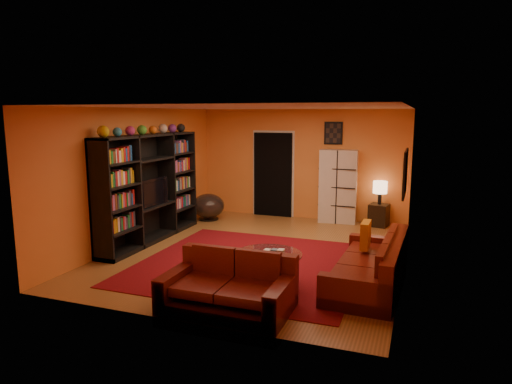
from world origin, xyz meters
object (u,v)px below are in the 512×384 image
(loveseat, at_px, (230,287))
(side_table, at_px, (379,215))
(tv, at_px, (149,192))
(coffee_table, at_px, (268,257))
(storage_cabinet, at_px, (338,186))
(bowl_chair, at_px, (208,206))
(entertainment_unit, at_px, (150,188))
(sofa, at_px, (374,267))
(table_lamp, at_px, (380,188))

(loveseat, height_order, side_table, loveseat)
(tv, relative_size, coffee_table, 0.95)
(loveseat, xyz_separation_m, storage_cabinet, (0.46, 5.21, 0.56))
(loveseat, distance_m, bowl_chair, 5.06)
(entertainment_unit, bearing_deg, bowl_chair, 82.18)
(loveseat, bearing_deg, storage_cabinet, -4.98)
(coffee_table, bearing_deg, loveseat, -105.12)
(side_table, bearing_deg, entertainment_unit, -146.43)
(sofa, distance_m, storage_cabinet, 4.00)
(tv, height_order, storage_cabinet, storage_cabinet)
(coffee_table, xyz_separation_m, table_lamp, (1.17, 4.30, 0.42))
(bowl_chair, distance_m, side_table, 3.94)
(sofa, bearing_deg, bowl_chair, 146.69)
(storage_cabinet, distance_m, table_lamp, 0.95)
(loveseat, relative_size, table_lamp, 3.13)
(storage_cabinet, relative_size, bowl_chair, 2.21)
(side_table, bearing_deg, loveseat, -105.17)
(entertainment_unit, bearing_deg, table_lamp, 33.57)
(loveseat, xyz_separation_m, table_lamp, (1.40, 5.16, 0.59))
(sofa, distance_m, loveseat, 2.21)
(storage_cabinet, bearing_deg, side_table, -7.68)
(bowl_chair, relative_size, table_lamp, 1.47)
(sofa, bearing_deg, storage_cabinet, 110.26)
(loveseat, height_order, bowl_chair, loveseat)
(entertainment_unit, height_order, storage_cabinet, entertainment_unit)
(side_table, distance_m, table_lamp, 0.62)
(bowl_chair, height_order, side_table, bowl_chair)
(sofa, bearing_deg, entertainment_unit, 169.99)
(entertainment_unit, xyz_separation_m, tv, (0.05, -0.10, -0.06))
(storage_cabinet, xyz_separation_m, side_table, (0.94, -0.05, -0.59))
(entertainment_unit, height_order, coffee_table, entertainment_unit)
(entertainment_unit, xyz_separation_m, sofa, (4.41, -0.97, -0.77))
(loveseat, relative_size, side_table, 3.25)
(storage_cabinet, bearing_deg, entertainment_unit, -143.45)
(coffee_table, xyz_separation_m, storage_cabinet, (0.22, 4.35, 0.39))
(bowl_chair, bearing_deg, sofa, -35.70)
(coffee_table, height_order, storage_cabinet, storage_cabinet)
(entertainment_unit, xyz_separation_m, side_table, (4.14, 2.75, -0.80))
(tv, relative_size, table_lamp, 1.81)
(coffee_table, relative_size, table_lamp, 1.90)
(sofa, xyz_separation_m, bowl_chair, (-4.14, 2.97, 0.05))
(tv, distance_m, sofa, 4.51)
(tv, height_order, table_lamp, tv)
(table_lamp, bearing_deg, loveseat, -105.17)
(loveseat, xyz_separation_m, bowl_chair, (-2.47, 4.42, 0.05))
(sofa, relative_size, bowl_chair, 3.05)
(sofa, height_order, bowl_chair, sofa)
(coffee_table, bearing_deg, storage_cabinet, 87.06)
(sofa, xyz_separation_m, loveseat, (-1.67, -1.44, -0.00))
(sofa, xyz_separation_m, table_lamp, (-0.27, 3.72, 0.58))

